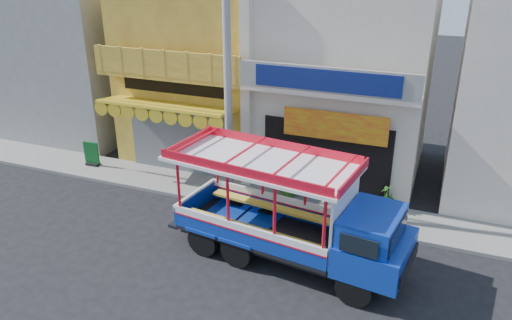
{
  "coord_description": "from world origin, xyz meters",
  "views": [
    {
      "loc": [
        5.65,
        -11.12,
        8.51
      ],
      "look_at": [
        0.3,
        2.5,
        2.22
      ],
      "focal_mm": 35.0,
      "sensor_mm": 36.0,
      "label": 1
    }
  ],
  "objects_px": {
    "songthaew_truck": "(304,218)",
    "potted_plant_a": "(290,181)",
    "potted_plant_c": "(387,197)",
    "utility_pole": "(232,65)",
    "green_sign": "(92,156)"
  },
  "relations": [
    {
      "from": "green_sign",
      "to": "potted_plant_a",
      "type": "height_order",
      "value": "potted_plant_a"
    },
    {
      "from": "potted_plant_c",
      "to": "utility_pole",
      "type": "bearing_deg",
      "value": -56.06
    },
    {
      "from": "utility_pole",
      "to": "green_sign",
      "type": "bearing_deg",
      "value": 173.41
    },
    {
      "from": "utility_pole",
      "to": "green_sign",
      "type": "xyz_separation_m",
      "value": [
        -6.78,
        0.78,
        -4.49
      ]
    },
    {
      "from": "utility_pole",
      "to": "potted_plant_a",
      "type": "relative_size",
      "value": 24.86
    },
    {
      "from": "songthaew_truck",
      "to": "green_sign",
      "type": "distance_m",
      "value": 10.74
    },
    {
      "from": "songthaew_truck",
      "to": "potted_plant_a",
      "type": "distance_m",
      "value": 4.27
    },
    {
      "from": "potted_plant_a",
      "to": "potted_plant_c",
      "type": "height_order",
      "value": "potted_plant_a"
    },
    {
      "from": "utility_pole",
      "to": "songthaew_truck",
      "type": "distance_m",
      "value": 5.51
    },
    {
      "from": "green_sign",
      "to": "potted_plant_c",
      "type": "relative_size",
      "value": 1.07
    },
    {
      "from": "songthaew_truck",
      "to": "utility_pole",
      "type": "bearing_deg",
      "value": 141.05
    },
    {
      "from": "songthaew_truck",
      "to": "potted_plant_a",
      "type": "height_order",
      "value": "songthaew_truck"
    },
    {
      "from": "songthaew_truck",
      "to": "potted_plant_a",
      "type": "bearing_deg",
      "value": 112.89
    },
    {
      "from": "utility_pole",
      "to": "potted_plant_c",
      "type": "distance_m",
      "value": 6.92
    },
    {
      "from": "utility_pole",
      "to": "potted_plant_a",
      "type": "distance_m",
      "value": 4.81
    }
  ]
}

